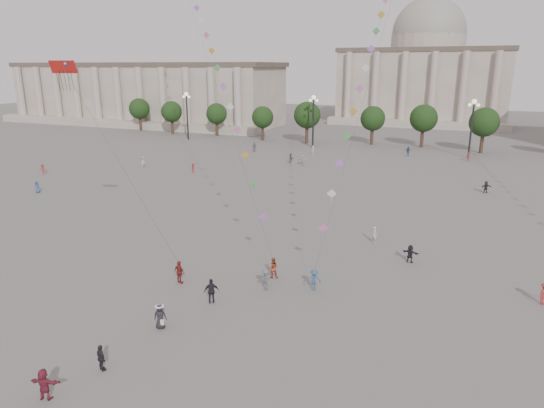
% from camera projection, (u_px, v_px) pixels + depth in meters
% --- Properties ---
extents(ground, '(360.00, 360.00, 0.00)m').
position_uv_depth(ground, '(198.00, 319.00, 32.49)').
color(ground, '#5F5B59').
rests_on(ground, ground).
extents(hall_west, '(84.00, 26.22, 17.20)m').
position_uv_depth(hall_west, '(143.00, 94.00, 141.37)').
color(hall_west, gray).
rests_on(hall_west, ground).
extents(hall_central, '(48.30, 34.30, 35.50)m').
position_uv_depth(hall_central, '(425.00, 73.00, 143.03)').
color(hall_central, gray).
rests_on(hall_central, ground).
extents(tree_row, '(137.12, 5.12, 8.00)m').
position_uv_depth(tree_row, '(394.00, 121.00, 100.10)').
color(tree_row, '#34251A').
rests_on(tree_row, ground).
extents(lamp_post_far_west, '(2.00, 0.90, 10.65)m').
position_uv_depth(lamp_post_far_west, '(187.00, 107.00, 109.29)').
color(lamp_post_far_west, '#262628').
rests_on(lamp_post_far_west, ground).
extents(lamp_post_mid_west, '(2.00, 0.90, 10.65)m').
position_uv_depth(lamp_post_mid_west, '(313.00, 112.00, 98.08)').
color(lamp_post_mid_west, '#262628').
rests_on(lamp_post_mid_west, ground).
extents(lamp_post_mid_east, '(2.00, 0.90, 10.65)m').
position_uv_depth(lamp_post_mid_east, '(473.00, 118.00, 86.87)').
color(lamp_post_mid_east, '#262628').
rests_on(lamp_post_mid_east, ground).
extents(person_crowd_0, '(1.16, 0.74, 1.84)m').
position_uv_depth(person_crowd_0, '(408.00, 151.00, 90.81)').
color(person_crowd_0, navy).
rests_on(person_crowd_0, ground).
extents(person_crowd_1, '(1.17, 1.14, 1.90)m').
position_uv_depth(person_crowd_1, '(143.00, 162.00, 80.25)').
color(person_crowd_1, white).
rests_on(person_crowd_1, ground).
extents(person_crowd_2, '(1.23, 1.17, 1.67)m').
position_uv_depth(person_crowd_2, '(43.00, 169.00, 75.32)').
color(person_crowd_2, maroon).
rests_on(person_crowd_2, ground).
extents(person_crowd_3, '(1.53, 0.74, 1.58)m').
position_uv_depth(person_crowd_3, '(410.00, 254.00, 41.66)').
color(person_crowd_3, black).
rests_on(person_crowd_3, ground).
extents(person_crowd_4, '(1.72, 1.12, 1.77)m').
position_uv_depth(person_crowd_4, '(303.00, 160.00, 82.24)').
color(person_crowd_4, silver).
rests_on(person_crowd_4, ground).
extents(person_crowd_6, '(1.19, 0.78, 1.72)m').
position_uv_depth(person_crowd_6, '(266.00, 280.00, 36.46)').
color(person_crowd_6, '#58575B').
rests_on(person_crowd_6, ground).
extents(person_crowd_8, '(1.08, 1.24, 1.66)m').
position_uv_depth(person_crowd_8, '(544.00, 294.00, 34.25)').
color(person_crowd_8, maroon).
rests_on(person_crowd_8, ground).
extents(person_crowd_9, '(1.52, 1.21, 1.61)m').
position_uv_depth(person_crowd_9, '(486.00, 187.00, 64.43)').
color(person_crowd_9, black).
rests_on(person_crowd_9, ground).
extents(person_crowd_10, '(0.69, 0.75, 1.72)m').
position_uv_depth(person_crowd_10, '(313.00, 150.00, 92.08)').
color(person_crowd_10, silver).
rests_on(person_crowd_10, ground).
extents(person_crowd_12, '(1.48, 1.55, 1.75)m').
position_uv_depth(person_crowd_12, '(291.00, 158.00, 84.25)').
color(person_crowd_12, slate).
rests_on(person_crowd_12, ground).
extents(person_crowd_13, '(0.70, 0.67, 1.61)m').
position_uv_depth(person_crowd_13, '(374.00, 235.00, 46.28)').
color(person_crowd_13, '#B7B7B3').
rests_on(person_crowd_13, ground).
extents(person_crowd_16, '(1.14, 0.63, 1.84)m').
position_uv_depth(person_crowd_16, '(254.00, 147.00, 95.42)').
color(person_crowd_16, slate).
rests_on(person_crowd_16, ground).
extents(person_crowd_17, '(0.77, 1.11, 1.58)m').
position_uv_depth(person_crowd_17, '(193.00, 168.00, 76.46)').
color(person_crowd_17, maroon).
rests_on(person_crowd_17, ground).
extents(person_crowd_18, '(1.01, 0.58, 1.57)m').
position_uv_depth(person_crowd_18, '(468.00, 157.00, 85.65)').
color(person_crowd_18, maroon).
rests_on(person_crowd_18, ground).
extents(person_crowd_21, '(0.87, 0.68, 1.58)m').
position_uv_depth(person_crowd_21, '(37.00, 187.00, 64.57)').
color(person_crowd_21, '#3A4982').
rests_on(person_crowd_21, ground).
extents(tourist_0, '(1.18, 0.74, 1.86)m').
position_uv_depth(tourist_0, '(180.00, 272.00, 37.58)').
color(tourist_0, maroon).
rests_on(tourist_0, ground).
extents(tourist_1, '(1.00, 0.73, 1.58)m').
position_uv_depth(tourist_1, '(101.00, 358.00, 26.79)').
color(tourist_1, black).
rests_on(tourist_1, ground).
extents(tourist_2, '(1.67, 0.92, 1.71)m').
position_uv_depth(tourist_2, '(44.00, 384.00, 24.47)').
color(tourist_2, maroon).
rests_on(tourist_2, ground).
extents(tourist_4, '(1.16, 0.95, 1.85)m').
position_uv_depth(tourist_4, '(212.00, 291.00, 34.44)').
color(tourist_4, black).
rests_on(tourist_4, ground).
extents(kite_flyer_0, '(1.02, 0.94, 1.69)m').
position_uv_depth(kite_flyer_0, '(273.00, 268.00, 38.61)').
color(kite_flyer_0, brown).
rests_on(kite_flyer_0, ground).
extents(kite_flyer_1, '(1.23, 1.07, 1.66)m').
position_uv_depth(kite_flyer_1, '(314.00, 280.00, 36.47)').
color(kite_flyer_1, '#324E72').
rests_on(kite_flyer_1, ground).
extents(hat_person, '(0.96, 0.81, 1.69)m').
position_uv_depth(hat_person, '(160.00, 316.00, 31.12)').
color(hat_person, black).
rests_on(hat_person, ground).
extents(dragon_kite, '(6.98, 1.65, 18.86)m').
position_uv_depth(dragon_kite, '(66.00, 77.00, 39.78)').
color(dragon_kite, '#AC1612').
rests_on(dragon_kite, ground).
extents(kite_train_west, '(36.57, 40.31, 68.37)m').
position_uv_depth(kite_train_west, '(195.00, 8.00, 59.13)').
color(kite_train_west, '#3F3F3F').
rests_on(kite_train_west, ground).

